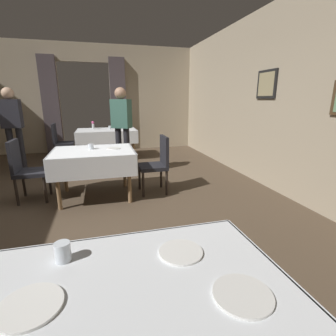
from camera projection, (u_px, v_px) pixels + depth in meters
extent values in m
plane|color=#4C3D2D|center=(81.00, 204.00, 3.73)|extent=(10.08, 10.08, 0.00)
cube|color=tan|center=(277.00, 99.00, 4.13)|extent=(0.12, 8.40, 3.00)
cube|color=black|center=(267.00, 84.00, 4.23)|extent=(0.03, 0.50, 0.47)
cube|color=#998C66|center=(266.00, 84.00, 4.23)|extent=(0.01, 0.41, 0.38)
cube|color=tan|center=(10.00, 99.00, 6.76)|extent=(2.50, 0.12, 3.00)
cube|color=tan|center=(152.00, 99.00, 7.73)|extent=(2.50, 0.12, 3.00)
cube|color=tan|center=(82.00, 52.00, 6.91)|extent=(1.40, 0.12, 0.50)
cube|color=#4C4247|center=(51.00, 106.00, 6.93)|extent=(0.44, 0.14, 2.64)
cube|color=#4C4247|center=(119.00, 106.00, 7.39)|extent=(0.44, 0.14, 2.64)
cylinder|color=olive|center=(217.00, 287.00, 1.58)|extent=(0.06, 0.06, 0.71)
cube|color=olive|center=(112.00, 308.00, 0.96)|extent=(1.45, 0.93, 0.03)
cube|color=white|center=(112.00, 303.00, 0.96)|extent=(1.51, 0.99, 0.01)
cube|color=white|center=(109.00, 254.00, 1.44)|extent=(1.51, 0.02, 0.23)
cube|color=white|center=(278.00, 290.00, 1.17)|extent=(0.02, 0.99, 0.23)
cylinder|color=olive|center=(58.00, 186.00, 3.44)|extent=(0.06, 0.06, 0.71)
cylinder|color=olive|center=(129.00, 180.00, 3.68)|extent=(0.06, 0.06, 0.71)
cylinder|color=olive|center=(65.00, 171.00, 4.14)|extent=(0.06, 0.06, 0.71)
cylinder|color=olive|center=(124.00, 167.00, 4.39)|extent=(0.06, 0.06, 0.71)
cube|color=olive|center=(93.00, 152.00, 3.81)|extent=(1.14, 0.92, 0.03)
cube|color=white|center=(93.00, 151.00, 3.81)|extent=(1.20, 0.98, 0.01)
cube|color=white|center=(93.00, 168.00, 3.39)|extent=(1.20, 0.02, 0.31)
cube|color=white|center=(94.00, 154.00, 4.30)|extent=(1.20, 0.02, 0.31)
cube|color=white|center=(52.00, 163.00, 3.70)|extent=(0.02, 0.98, 0.31)
cube|color=white|center=(133.00, 158.00, 4.00)|extent=(0.02, 0.98, 0.31)
cylinder|color=olive|center=(81.00, 149.00, 6.01)|extent=(0.06, 0.06, 0.71)
cylinder|color=olive|center=(133.00, 146.00, 6.33)|extent=(0.06, 0.06, 0.71)
cylinder|color=olive|center=(83.00, 143.00, 6.73)|extent=(0.06, 0.06, 0.71)
cylinder|color=olive|center=(130.00, 141.00, 7.05)|extent=(0.06, 0.06, 0.71)
cube|color=olive|center=(107.00, 130.00, 6.43)|extent=(1.41, 0.93, 0.03)
cube|color=white|center=(107.00, 130.00, 6.43)|extent=(1.47, 0.99, 0.01)
cube|color=white|center=(108.00, 138.00, 6.00)|extent=(1.47, 0.02, 0.31)
cube|color=white|center=(106.00, 133.00, 6.93)|extent=(1.47, 0.02, 0.31)
cube|color=white|center=(77.00, 137.00, 6.28)|extent=(0.02, 0.99, 0.31)
cube|color=white|center=(135.00, 135.00, 6.65)|extent=(0.02, 0.99, 0.31)
cylinder|color=black|center=(50.00, 182.00, 4.05)|extent=(0.04, 0.04, 0.42)
cylinder|color=black|center=(45.00, 190.00, 3.70)|extent=(0.04, 0.04, 0.42)
cylinder|color=black|center=(24.00, 184.00, 3.96)|extent=(0.04, 0.04, 0.42)
cylinder|color=black|center=(16.00, 192.00, 3.60)|extent=(0.04, 0.04, 0.42)
cube|color=black|center=(32.00, 172.00, 3.77)|extent=(0.44, 0.44, 0.06)
cube|color=black|center=(14.00, 157.00, 3.65)|extent=(0.05, 0.42, 0.48)
cylinder|color=black|center=(143.00, 184.00, 3.93)|extent=(0.04, 0.04, 0.42)
cylinder|color=black|center=(140.00, 177.00, 4.28)|extent=(0.04, 0.04, 0.42)
cylinder|color=black|center=(167.00, 182.00, 4.02)|extent=(0.04, 0.04, 0.42)
cylinder|color=black|center=(161.00, 176.00, 4.38)|extent=(0.04, 0.04, 0.42)
cube|color=black|center=(152.00, 167.00, 4.09)|extent=(0.44, 0.44, 0.06)
cube|color=black|center=(164.00, 151.00, 4.07)|extent=(0.05, 0.42, 0.48)
cylinder|color=black|center=(74.00, 151.00, 6.53)|extent=(0.04, 0.04, 0.42)
cylinder|color=black|center=(73.00, 153.00, 6.17)|extent=(0.04, 0.04, 0.42)
cylinder|color=black|center=(58.00, 151.00, 6.43)|extent=(0.04, 0.04, 0.42)
cylinder|color=black|center=(56.00, 154.00, 6.08)|extent=(0.04, 0.04, 0.42)
cube|color=black|center=(64.00, 143.00, 6.24)|extent=(0.44, 0.44, 0.06)
cube|color=black|center=(54.00, 134.00, 6.13)|extent=(0.05, 0.42, 0.48)
cylinder|color=white|center=(30.00, 306.00, 0.93)|extent=(0.24, 0.24, 0.01)
cylinder|color=white|center=(181.00, 252.00, 1.26)|extent=(0.22, 0.22, 0.01)
cylinder|color=white|center=(243.00, 295.00, 0.98)|extent=(0.24, 0.24, 0.01)
cylinder|color=silver|center=(63.00, 252.00, 1.19)|extent=(0.07, 0.07, 0.10)
cylinder|color=silver|center=(91.00, 146.00, 3.88)|extent=(0.08, 0.08, 0.08)
cylinder|color=white|center=(114.00, 148.00, 3.93)|extent=(0.20, 0.20, 0.01)
cylinder|color=silver|center=(93.00, 126.00, 6.54)|extent=(0.06, 0.06, 0.14)
sphere|color=#D84C8C|center=(93.00, 122.00, 6.52)|extent=(0.07, 0.07, 0.07)
cylinder|color=silver|center=(110.00, 128.00, 6.45)|extent=(0.07, 0.07, 0.09)
cylinder|color=black|center=(12.00, 152.00, 5.07)|extent=(0.12, 0.12, 0.95)
cylinder|color=black|center=(22.00, 151.00, 5.11)|extent=(0.12, 0.12, 0.95)
cube|color=#26262D|center=(11.00, 114.00, 4.89)|extent=(0.36, 0.23, 0.55)
sphere|color=tan|center=(8.00, 93.00, 4.79)|extent=(0.22, 0.22, 0.22)
cylinder|color=black|center=(127.00, 152.00, 5.07)|extent=(0.12, 0.12, 0.95)
cylinder|color=black|center=(119.00, 151.00, 5.12)|extent=(0.12, 0.12, 0.95)
cube|color=#33594C|center=(121.00, 114.00, 4.90)|extent=(0.42, 0.38, 0.55)
sphere|color=#9E755B|center=(120.00, 93.00, 4.80)|extent=(0.22, 0.22, 0.22)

